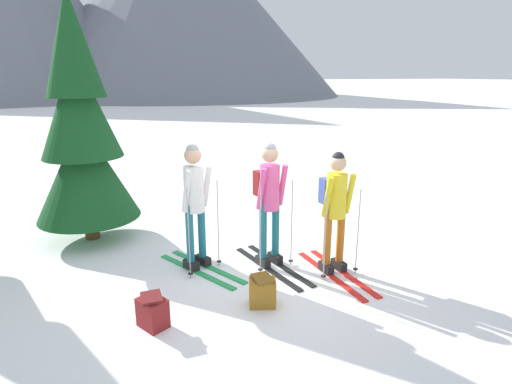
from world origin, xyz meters
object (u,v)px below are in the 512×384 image
object	(u,v)px
skier_in_white	(195,201)
backpack_on_snow_front	(262,291)
skier_in_pink	(269,197)
skier_in_yellow	(335,206)
backpack_on_snow_beside	(153,312)
pine_tree_near	(81,132)

from	to	relation	value
skier_in_white	backpack_on_snow_front	xyz separation A→B (m)	(0.50, -1.30, -0.84)
backpack_on_snow_front	skier_in_white	bearing A→B (deg)	111.03
skier_in_pink	skier_in_yellow	bearing A→B (deg)	-34.94
skier_in_pink	backpack_on_snow_beside	size ratio (longest dim) A/B	4.63
skier_in_pink	backpack_on_snow_beside	bearing A→B (deg)	-150.97
skier_in_white	backpack_on_snow_beside	xyz separation A→B (m)	(-0.81, -1.28, -0.84)
pine_tree_near	backpack_on_snow_front	world-z (taller)	pine_tree_near
skier_in_yellow	backpack_on_snow_beside	world-z (taller)	skier_in_yellow
pine_tree_near	backpack_on_snow_beside	distance (m)	3.55
skier_in_white	skier_in_pink	xyz separation A→B (m)	(1.02, -0.26, 0.02)
skier_in_white	skier_in_yellow	distance (m)	1.96
skier_in_pink	backpack_on_snow_beside	xyz separation A→B (m)	(-1.83, -1.02, -0.86)
backpack_on_snow_front	backpack_on_snow_beside	xyz separation A→B (m)	(-1.31, 0.02, 0.00)
pine_tree_near	skier_in_pink	bearing A→B (deg)	-40.05
skier_in_yellow	backpack_on_snow_front	xyz separation A→B (m)	(-1.29, -0.50, -0.80)
pine_tree_near	backpack_on_snow_beside	world-z (taller)	pine_tree_near
backpack_on_snow_front	backpack_on_snow_beside	size ratio (longest dim) A/B	0.96
backpack_on_snow_front	backpack_on_snow_beside	distance (m)	1.31
pine_tree_near	backpack_on_snow_beside	bearing A→B (deg)	-78.72
backpack_on_snow_beside	backpack_on_snow_front	bearing A→B (deg)	-0.98
pine_tree_near	backpack_on_snow_front	distance (m)	4.01
pine_tree_near	backpack_on_snow_front	xyz separation A→B (m)	(1.93, -3.10, -1.66)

